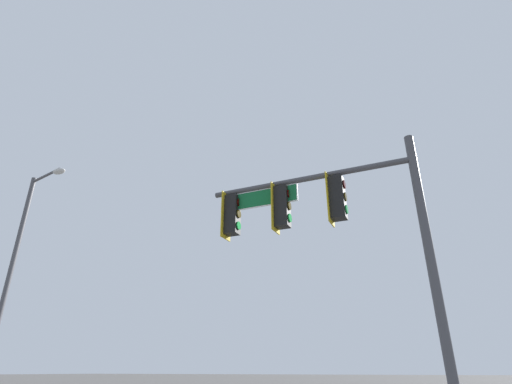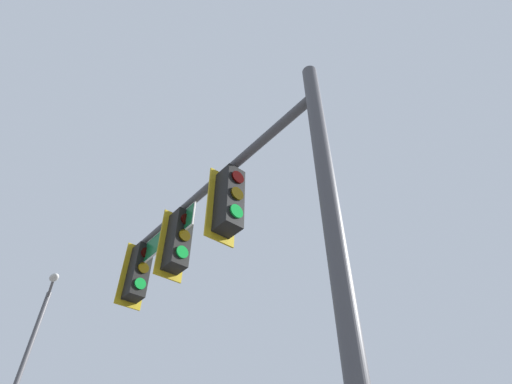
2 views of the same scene
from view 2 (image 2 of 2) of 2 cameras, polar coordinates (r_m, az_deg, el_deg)
name	(u,v)px [view 2 (image 2 of 2)]	position (r m, az deg, el deg)	size (l,w,h in m)	color
signal_pole_near	(211,241)	(6.00, -6.51, -6.92)	(5.32, 0.62, 6.64)	#47474C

